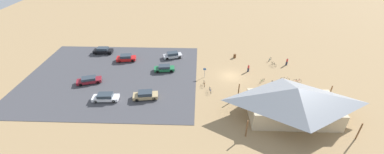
{
  "coord_description": "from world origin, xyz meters",
  "views": [
    {
      "loc": [
        6.44,
        43.75,
        26.8
      ],
      "look_at": [
        7.88,
        2.66,
        1.2
      ],
      "focal_mm": 23.06,
      "sensor_mm": 36.0,
      "label": 1
    }
  ],
  "objects": [
    {
      "name": "bicycle_green_by_bin",
      "position": [
        -6.03,
        2.3,
        0.36
      ],
      "size": [
        1.27,
        1.27,
        0.83
      ],
      "color": "black",
      "rests_on": "ground"
    },
    {
      "name": "visitor_by_pavilion",
      "position": [
        -3.93,
        -1.91,
        0.88
      ],
      "size": [
        0.38,
        0.4,
        1.68
      ],
      "color": "#2D3347",
      "rests_on": "ground"
    },
    {
      "name": "parking_lot_asphalt",
      "position": [
        24.52,
        1.04,
        0.03
      ],
      "size": [
        34.85,
        28.08,
        0.05
      ],
      "primitive_type": "cube",
      "color": "#424247",
      "rests_on": "ground"
    },
    {
      "name": "bike_pavilion",
      "position": [
        -8.6,
        12.34,
        3.14
      ],
      "size": [
        16.45,
        9.86,
        5.58
      ],
      "color": "#C6B28E",
      "rests_on": "ground"
    },
    {
      "name": "bicycle_orange_back_row",
      "position": [
        5.46,
        3.65,
        0.38
      ],
      "size": [
        0.48,
        1.71,
        0.84
      ],
      "color": "black",
      "rests_on": "ground"
    },
    {
      "name": "bicycle_silver_near_sign",
      "position": [
        -7.82,
        3.06,
        0.37
      ],
      "size": [
        0.48,
        1.78,
        0.79
      ],
      "color": "black",
      "rests_on": "ground"
    },
    {
      "name": "car_tan_back_corner",
      "position": [
        16.03,
        8.36,
        0.76
      ],
      "size": [
        4.63,
        2.47,
        1.45
      ],
      "color": "tan",
      "rests_on": "parking_lot_asphalt"
    },
    {
      "name": "ground",
      "position": [
        0.0,
        0.0,
        0.0
      ],
      "size": [
        160.0,
        160.0,
        0.0
      ],
      "primitive_type": "plane",
      "color": "#9E7F56",
      "rests_on": "ground"
    },
    {
      "name": "car_black_inner_stall",
      "position": [
        29.85,
        -9.38,
        0.78
      ],
      "size": [
        4.55,
        1.87,
        1.49
      ],
      "color": "black",
      "rests_on": "parking_lot_asphalt"
    },
    {
      "name": "car_red_front_row",
      "position": [
        23.25,
        -5.75,
        0.78
      ],
      "size": [
        4.48,
        2.41,
        1.48
      ],
      "color": "red",
      "rests_on": "parking_lot_asphalt"
    },
    {
      "name": "car_maroon_near_entry",
      "position": [
        28.13,
        3.71,
        0.7
      ],
      "size": [
        4.95,
        3.13,
        1.29
      ],
      "color": "maroon",
      "rests_on": "parking_lot_asphalt"
    },
    {
      "name": "lot_sign",
      "position": [
        5.39,
        0.7,
        1.41
      ],
      "size": [
        0.56,
        0.08,
        2.2
      ],
      "color": "#99999E",
      "rests_on": "ground"
    },
    {
      "name": "car_white_by_curb",
      "position": [
        23.0,
        9.19,
        0.73
      ],
      "size": [
        4.7,
        2.04,
        1.37
      ],
      "color": "white",
      "rests_on": "parking_lot_asphalt"
    },
    {
      "name": "bicycle_white_edge_north",
      "position": [
        -10.66,
        1.6,
        0.4
      ],
      "size": [
        1.83,
        0.48,
        0.9
      ],
      "color": "black",
      "rests_on": "ground"
    },
    {
      "name": "trash_bin",
      "position": [
        -1.77,
        -8.22,
        0.45
      ],
      "size": [
        0.6,
        0.6,
        0.9
      ],
      "primitive_type": "cylinder",
      "color": "brown",
      "rests_on": "ground"
    },
    {
      "name": "visitor_near_lot",
      "position": [
        -12.93,
        -5.1,
        0.89
      ],
      "size": [
        0.38,
        0.4,
        1.69
      ],
      "color": "#2D3347",
      "rests_on": "ground"
    },
    {
      "name": "car_green_end_stall",
      "position": [
        13.9,
        -1.45,
        0.71
      ],
      "size": [
        4.43,
        2.23,
        1.33
      ],
      "color": "#1E6B3D",
      "rests_on": "parking_lot_asphalt"
    },
    {
      "name": "car_silver_far_end",
      "position": [
        12.78,
        -7.6,
        0.74
      ],
      "size": [
        4.6,
        2.93,
        1.4
      ],
      "color": "#BCBCC1",
      "rests_on": "parking_lot_asphalt"
    },
    {
      "name": "bicycle_blue_edge_south",
      "position": [
        4.36,
        5.86,
        0.39
      ],
      "size": [
        0.48,
        1.72,
        0.88
      ],
      "color": "black",
      "rests_on": "ground"
    },
    {
      "name": "bicycle_teal_mid_cluster",
      "position": [
        -9.7,
        -6.94,
        0.37
      ],
      "size": [
        1.0,
        1.38,
        0.85
      ],
      "color": "black",
      "rests_on": "ground"
    },
    {
      "name": "bicycle_red_yard_front",
      "position": [
        -12.88,
        2.18,
        0.39
      ],
      "size": [
        1.71,
        0.48,
        0.89
      ],
      "color": "black",
      "rests_on": "ground"
    },
    {
      "name": "bicycle_black_lone_east",
      "position": [
        -9.98,
        -4.65,
        0.37
      ],
      "size": [
        0.83,
        1.54,
        0.81
      ],
      "color": "black",
      "rests_on": "ground"
    }
  ]
}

